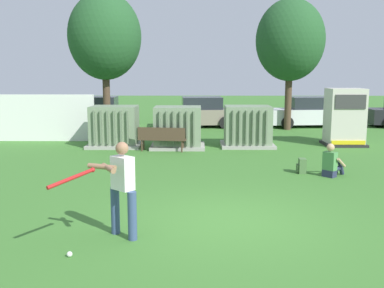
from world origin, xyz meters
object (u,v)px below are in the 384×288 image
Objects in this scene: transformer_mid_west at (178,128)px; transformer_mid_east at (248,127)px; batter at (120,185)px; parked_car_right_of_center at (307,113)px; sports_ball at (70,254)px; parked_car_left_of_center at (200,113)px; seated_spectator at (332,163)px; parked_car_leftmost at (95,113)px; generator_enclosure at (345,117)px; backpack at (302,166)px; park_bench at (162,137)px; transformer_west at (115,127)px.

transformer_mid_east is at bearing 7.55° from transformer_mid_west.
parked_car_right_of_center is at bearing 66.22° from batter.
sports_ball is 17.52m from parked_car_left_of_center.
sports_ball is (-4.07, -10.95, -0.74)m from transformer_mid_east.
seated_spectator is 15.16m from parked_car_leftmost.
generator_enclosure is at bearing 5.97° from transformer_mid_west.
transformer_mid_west is 10.69m from sports_ball.
transformer_mid_east reaches higher than seated_spectator.
transformer_mid_west reaches higher than backpack.
generator_enclosure reaches higher than transformer_mid_west.
parked_car_leftmost is at bearing 118.37° from park_bench.
transformer_west is 2.18× the size of seated_spectator.
generator_enclosure is 13.89m from sports_ball.
transformer_mid_west is 0.49× the size of parked_car_left_of_center.
park_bench is at bearing -122.66° from transformer_mid_west.
parked_car_leftmost is at bearing 104.14° from batter.
park_bench is at bearing -100.80° from parked_car_left_of_center.
seated_spectator is 0.22× the size of parked_car_left_of_center.
transformer_mid_west reaches higher than park_bench.
transformer_mid_west is (2.53, -0.28, 0.00)m from transformer_west.
transformer_mid_west is at bearing 130.75° from backpack.
batter is 19.33× the size of sports_ball.
generator_enclosure is at bearing -46.29° from parked_car_left_of_center.
transformer_west is 0.48× the size of parked_car_right_of_center.
parked_car_left_of_center reaches higher than backpack.
parked_car_right_of_center is (2.13, 11.79, 0.38)m from seated_spectator.
parked_car_right_of_center is at bearing 35.74° from transformer_west.
generator_enclosure is 8.43m from parked_car_left_of_center.
parked_car_leftmost is at bearing 127.02° from backpack.
sports_ball is 0.02× the size of parked_car_right_of_center.
seated_spectator is (5.90, 5.73, 0.33)m from sports_ball.
seated_spectator reaches higher than sports_ball.
sports_ball is at bearing -97.24° from parked_car_left_of_center.
parked_car_left_of_center is at bearing -2.39° from parked_car_leftmost.
seated_spectator is 0.22× the size of parked_car_right_of_center.
batter reaches higher than transformer_mid_west.
seated_spectator reaches higher than backpack.
batter reaches higher than parked_car_right_of_center.
transformer_west is 5.30m from transformer_mid_east.
transformer_mid_west is 6.77m from generator_enclosure.
transformer_mid_west is at bearing -6.26° from transformer_west.
transformer_mid_east and parked_car_right_of_center have the same top height.
batter is (-0.05, -8.83, 0.44)m from park_bench.
transformer_west is 23.33× the size of sports_ball.
sports_ball is 19.29m from parked_car_right_of_center.
transformer_west is at bearing 96.46° from sports_ball.
transformer_mid_west is at bearing 57.34° from park_bench.
seated_spectator reaches higher than park_bench.
transformer_west and parked_car_leftmost have the same top height.
transformer_west is 0.91× the size of generator_enclosure.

